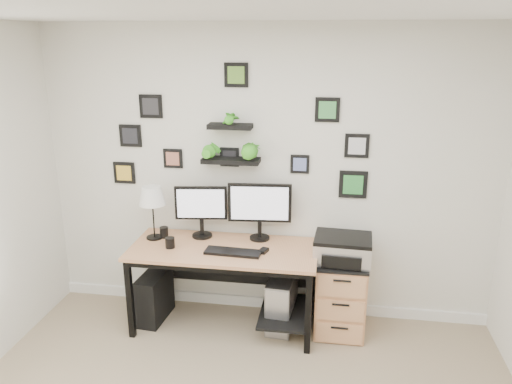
% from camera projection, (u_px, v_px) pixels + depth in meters
% --- Properties ---
extents(room, '(4.00, 4.00, 4.00)m').
position_uv_depth(room, '(265.00, 302.00, 4.76)').
color(room, tan).
rests_on(room, ground).
extents(desk, '(1.60, 0.70, 0.75)m').
position_uv_depth(desk, '(229.00, 259.00, 4.33)').
color(desk, tan).
rests_on(desk, ground).
extents(monitor_left, '(0.46, 0.20, 0.47)m').
position_uv_depth(monitor_left, '(201.00, 208.00, 4.41)').
color(monitor_left, black).
rests_on(monitor_left, desk).
extents(monitor_right, '(0.55, 0.19, 0.51)m').
position_uv_depth(monitor_right, '(260.00, 207.00, 4.35)').
color(monitor_right, black).
rests_on(monitor_right, desk).
extents(keyboard, '(0.48, 0.17, 0.02)m').
position_uv_depth(keyboard, '(233.00, 252.00, 4.15)').
color(keyboard, black).
rests_on(keyboard, desk).
extents(mouse, '(0.09, 0.11, 0.03)m').
position_uv_depth(mouse, '(264.00, 251.00, 4.17)').
color(mouse, black).
rests_on(mouse, desk).
extents(table_lamp, '(0.24, 0.24, 0.48)m').
position_uv_depth(table_lamp, '(152.00, 197.00, 4.35)').
color(table_lamp, black).
rests_on(table_lamp, desk).
extents(mug, '(0.08, 0.08, 0.09)m').
position_uv_depth(mug, '(170.00, 243.00, 4.25)').
color(mug, black).
rests_on(mug, desk).
extents(pen_cup, '(0.08, 0.08, 0.10)m').
position_uv_depth(pen_cup, '(164.00, 232.00, 4.47)').
color(pen_cup, black).
rests_on(pen_cup, desk).
extents(pc_tower_black, '(0.23, 0.45, 0.44)m').
position_uv_depth(pc_tower_black, '(155.00, 296.00, 4.53)').
color(pc_tower_black, black).
rests_on(pc_tower_black, ground).
extents(pc_tower_grey, '(0.25, 0.50, 0.48)m').
position_uv_depth(pc_tower_grey, '(282.00, 301.00, 4.41)').
color(pc_tower_grey, gray).
rests_on(pc_tower_grey, ground).
extents(file_cabinet, '(0.43, 0.53, 0.67)m').
position_uv_depth(file_cabinet, '(340.00, 295.00, 4.33)').
color(file_cabinet, tan).
rests_on(file_cabinet, ground).
extents(printer, '(0.49, 0.40, 0.21)m').
position_uv_depth(printer, '(343.00, 249.00, 4.17)').
color(printer, silver).
rests_on(printer, file_cabinet).
extents(wall_decor, '(2.29, 0.18, 1.13)m').
position_uv_depth(wall_decor, '(234.00, 140.00, 4.27)').
color(wall_decor, black).
rests_on(wall_decor, ground).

